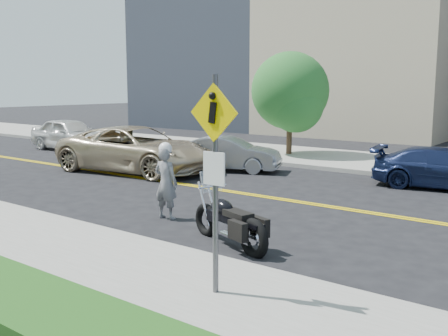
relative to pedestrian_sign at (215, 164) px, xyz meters
name	(u,v)px	position (x,y,z in m)	size (l,w,h in m)	color
ground_plane	(237,193)	(-4.20, 6.31, -1.96)	(120.00, 120.00, 0.00)	black
sidewalk_far	(349,160)	(-4.20, 13.81, -1.89)	(60.00, 5.00, 0.15)	#9E9B91
pedestrian_sign	(215,164)	(0.00, 0.00, 0.00)	(0.78, 0.08, 3.00)	#4C4C51
motorcyclist	(166,181)	(-3.78, 2.98, -1.09)	(0.64, 0.45, 1.75)	#A4A3A8
motorcycle	(229,210)	(-1.45, 2.25, -1.29)	(2.22, 0.68, 1.35)	black
suv	(136,149)	(-9.14, 7.10, -1.16)	(2.64, 5.73, 1.59)	#BEAD8B
parked_car_white	(70,134)	(-16.14, 9.48, -1.21)	(1.77, 4.40, 1.50)	silver
parked_car_silver	(228,154)	(-6.74, 9.23, -1.35)	(1.30, 3.72, 1.23)	gray
parked_car_blue	(445,169)	(0.27, 10.50, -1.36)	(1.67, 4.11, 1.19)	#18234A
tree_far_a	(290,91)	(-6.79, 13.57, 0.82)	(3.21, 3.21, 4.39)	#382619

